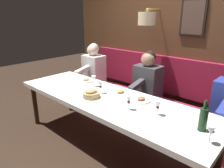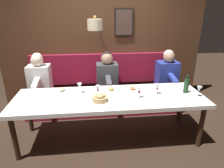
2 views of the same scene
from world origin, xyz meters
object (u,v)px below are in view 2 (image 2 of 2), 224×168
(diner_near, at_px, (107,74))
(wine_glass_3, at_px, (157,87))
(dining_table, at_px, (110,100))
(diner_nearest, at_px, (167,72))
(wine_bottle, at_px, (186,86))
(diner_middle, at_px, (39,76))
(wine_glass_2, at_px, (80,86))
(wine_glass_1, at_px, (199,89))
(wine_glass_4, at_px, (98,88))
(wine_glass_0, at_px, (139,91))
(bread_bowl, at_px, (100,98))

(diner_near, xyz_separation_m, wine_glass_3, (-0.87, -0.70, 0.04))
(dining_table, xyz_separation_m, wine_glass_3, (0.01, -0.73, 0.18))
(diner_nearest, distance_m, wine_bottle, 0.87)
(diner_near, height_order, diner_middle, same)
(wine_glass_2, bearing_deg, diner_middle, 47.69)
(diner_nearest, bearing_deg, diner_middle, 90.00)
(diner_nearest, relative_size, wine_bottle, 2.64)
(wine_glass_1, xyz_separation_m, wine_glass_2, (0.33, 1.77, 0.00))
(diner_nearest, distance_m, wine_glass_4, 1.63)
(wine_glass_0, xyz_separation_m, wine_glass_3, (0.10, -0.31, 0.00))
(diner_near, xyz_separation_m, wine_bottle, (-0.86, -1.16, 0.04))
(wine_glass_2, distance_m, wine_glass_4, 0.30)
(wine_glass_3, bearing_deg, diner_middle, 65.98)
(wine_glass_4, bearing_deg, diner_middle, 51.64)
(dining_table, distance_m, diner_nearest, 1.52)
(wine_glass_1, distance_m, wine_glass_2, 1.80)
(dining_table, height_order, wine_glass_4, wine_glass_4)
(diner_nearest, relative_size, wine_glass_2, 4.82)
(wine_glass_3, height_order, bread_bowl, wine_glass_3)
(diner_middle, height_order, wine_glass_4, diner_middle)
(wine_glass_3, bearing_deg, wine_glass_1, -105.08)
(dining_table, height_order, diner_middle, diner_middle)
(wine_glass_4, distance_m, bread_bowl, 0.21)
(wine_glass_1, bearing_deg, wine_bottle, 36.17)
(diner_middle, bearing_deg, wine_glass_0, -120.63)
(dining_table, xyz_separation_m, wine_glass_0, (-0.09, -0.43, 0.17))
(wine_glass_4, xyz_separation_m, wine_bottle, (-0.04, -1.37, 0.00))
(dining_table, height_order, diner_near, diner_near)
(dining_table, bearing_deg, bread_bowl, 132.29)
(diner_nearest, xyz_separation_m, wine_bottle, (-0.86, 0.03, 0.04))
(diner_middle, height_order, wine_glass_1, diner_middle)
(diner_nearest, distance_m, diner_middle, 2.45)
(wine_bottle, xyz_separation_m, bread_bowl, (-0.16, 1.35, -0.07))
(diner_nearest, relative_size, wine_glass_3, 4.82)
(diner_nearest, distance_m, bread_bowl, 1.72)
(wine_glass_2, distance_m, wine_bottle, 1.66)
(diner_near, height_order, wine_glass_1, diner_near)
(dining_table, bearing_deg, wine_glass_4, 72.99)
(diner_nearest, bearing_deg, dining_table, 125.64)
(wine_glass_1, bearing_deg, wine_glass_4, 82.34)
(diner_near, bearing_deg, wine_glass_0, -158.24)
(diner_middle, distance_m, wine_glass_3, 2.14)
(bread_bowl, bearing_deg, diner_near, -10.57)
(dining_table, relative_size, diner_nearest, 3.60)
(wine_glass_0, height_order, wine_glass_1, same)
(diner_nearest, height_order, wine_glass_0, diner_nearest)
(wine_glass_3, relative_size, bread_bowl, 0.75)
(wine_bottle, bearing_deg, wine_glass_0, 98.19)
(wine_bottle, bearing_deg, diner_middle, 70.35)
(diner_middle, xyz_separation_m, wine_glass_2, (-0.70, -0.77, 0.04))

